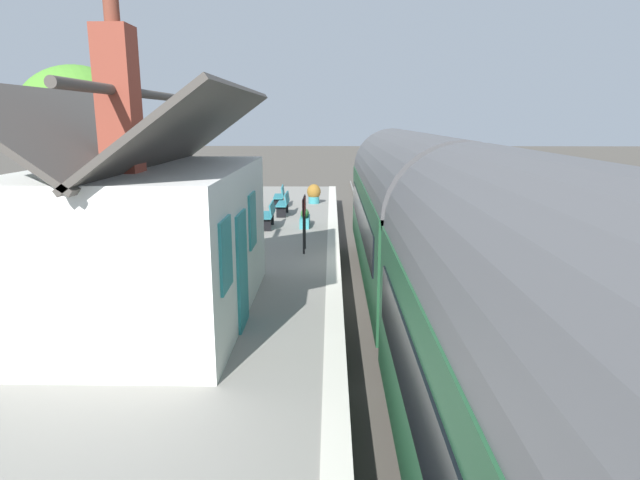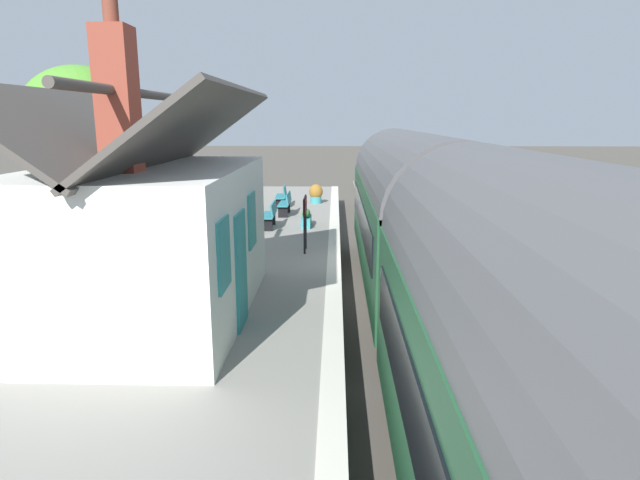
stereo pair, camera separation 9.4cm
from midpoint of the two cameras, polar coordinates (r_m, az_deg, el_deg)
name	(u,v)px [view 1 (the left image)]	position (r m, az deg, el deg)	size (l,w,h in m)	color
ground_plane	(377,295)	(14.65, 5.87, -5.87)	(160.00, 160.00, 0.00)	#4C473F
platform	(228,278)	(14.73, -9.95, -3.95)	(32.00, 6.06, 0.96)	gray
platform_edge_coping	(333,261)	(14.32, 1.25, -2.21)	(32.00, 0.36, 0.02)	beige
rail_near	(437,293)	(14.85, 12.15, -5.55)	(52.00, 0.08, 0.14)	gray
rail_far	(384,293)	(14.65, 6.58, -5.60)	(52.00, 0.08, 0.14)	gray
train	(605,439)	(4.98, 27.47, -18.20)	(31.54, 2.73, 4.32)	black
station_building	(150,236)	(10.58, -17.85, 0.43)	(6.18, 3.85, 5.49)	white
bench_platform_end	(280,196)	(23.13, -4.36, 4.70)	(1.42, 0.49, 0.88)	#26727F
bench_near_building	(269,214)	(18.64, -5.58, 2.72)	(1.41, 0.46, 0.88)	#26727F
bench_mid_platform	(284,203)	(21.10, -3.96, 3.92)	(1.40, 0.44, 0.88)	#26727F
planter_corner_building	(314,194)	(24.02, -0.77, 4.94)	(0.61, 0.61, 0.86)	teal
planter_under_sign	(305,218)	(18.87, -1.76, 2.32)	(1.09, 0.32, 0.61)	teal
planter_by_door	(190,207)	(20.73, -13.75, 3.43)	(0.58, 0.58, 0.84)	teal
planter_bench_left	(172,234)	(17.03, -15.56, 0.65)	(1.01, 0.32, 0.57)	#9E5138
planter_edge_near	(206,201)	(22.24, -12.09, 4.06)	(0.66, 0.66, 0.89)	black
planter_edge_far	(238,190)	(24.71, -8.79, 5.22)	(0.77, 0.77, 1.03)	black
station_sign_board	(304,210)	(15.14, -1.87, 3.18)	(0.96, 0.06, 1.57)	black
tree_distant	(78,121)	(22.04, -24.33, 11.38)	(3.99, 4.36, 6.55)	#4C3828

